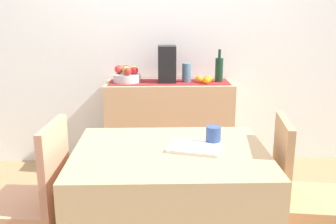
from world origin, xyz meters
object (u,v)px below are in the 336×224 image
ceramic_vase (187,73)px  sideboard_console (169,126)px  coffee_maker (167,64)px  dining_table (170,211)px  wine_bottle (219,69)px  fruit_bowl (127,78)px  open_book (195,147)px  coffee_cup (213,135)px

ceramic_vase → sideboard_console: bearing=180.0°
ceramic_vase → coffee_maker: bearing=180.0°
sideboard_console → dining_table: bearing=-91.5°
sideboard_console → dining_table: size_ratio=1.09×
dining_table → wine_bottle: bearing=71.8°
fruit_bowl → open_book: size_ratio=0.88×
sideboard_console → coffee_cup: (0.21, -1.40, 0.37)m
sideboard_console → coffee_maker: bearing=180.0°
sideboard_console → wine_bottle: size_ratio=3.88×
fruit_bowl → dining_table: bearing=-77.1°
fruit_bowl → ceramic_vase: (0.54, 0.00, 0.04)m
sideboard_console → fruit_bowl: bearing=180.0°
fruit_bowl → coffee_maker: coffee_maker is taller
sideboard_console → ceramic_vase: 0.53m
ceramic_vase → dining_table: (-0.20, -1.49, -0.55)m
coffee_maker → open_book: size_ratio=1.18×
dining_table → open_book: size_ratio=3.77×
sideboard_console → open_book: bearing=-86.3°
open_book → coffee_cup: bearing=51.5°
sideboard_console → fruit_bowl: 0.60m
fruit_bowl → open_book: bearing=-72.1°
wine_bottle → dining_table: size_ratio=0.28×
fruit_bowl → ceramic_vase: ceramic_vase is taller
coffee_maker → dining_table: size_ratio=0.31×
ceramic_vase → open_book: ceramic_vase is taller
sideboard_console → ceramic_vase: size_ratio=6.62×
sideboard_console → dining_table: (-0.04, -1.49, -0.05)m
wine_bottle → coffee_cup: wine_bottle is taller
fruit_bowl → open_book: (0.48, -1.48, -0.13)m
fruit_bowl → coffee_maker: 0.38m
coffee_maker → open_book: (0.12, -1.48, -0.25)m
coffee_maker → sideboard_console: bearing=0.0°
wine_bottle → fruit_bowl: bearing=180.0°
open_book → dining_table: bearing=-154.7°
open_book → coffee_cup: (0.11, 0.08, 0.04)m
coffee_cup → sideboard_console: bearing=98.5°
dining_table → open_book: open_book is taller
wine_bottle → coffee_maker: size_ratio=0.90×
coffee_maker → coffee_cup: coffee_maker is taller
wine_bottle → dining_table: wine_bottle is taller
sideboard_console → fruit_bowl: fruit_bowl is taller
sideboard_console → fruit_bowl: size_ratio=4.67×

